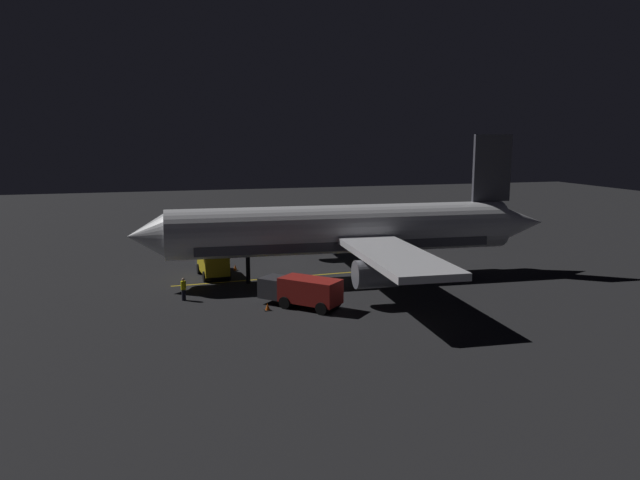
# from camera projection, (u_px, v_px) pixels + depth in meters

# --- Properties ---
(ground_plane) EXTENTS (180.00, 180.00, 0.20)m
(ground_plane) POSITION_uv_depth(u_px,v_px,m) (342.00, 279.00, 52.98)
(ground_plane) COLOR black
(apron_guide_stripe) EXTENTS (1.36, 21.10, 0.01)m
(apron_guide_stripe) POSITION_uv_depth(u_px,v_px,m) (293.00, 277.00, 53.50)
(apron_guide_stripe) COLOR gold
(apron_guide_stripe) RESTS_ON ground_plane
(airliner) EXTENTS (33.37, 37.28, 12.44)m
(airliner) POSITION_uv_depth(u_px,v_px,m) (349.00, 231.00, 52.37)
(airliner) COLOR white
(airliner) RESTS_ON ground_plane
(baggage_truck) EXTENTS (6.52, 2.61, 2.29)m
(baggage_truck) POSITION_uv_depth(u_px,v_px,m) (212.00, 262.00, 53.91)
(baggage_truck) COLOR gold
(baggage_truck) RESTS_ON ground_plane
(catering_truck) EXTENTS (5.84, 5.76, 2.20)m
(catering_truck) POSITION_uv_depth(u_px,v_px,m) (302.00, 291.00, 43.92)
(catering_truck) COLOR maroon
(catering_truck) RESTS_ON ground_plane
(ground_crew_worker) EXTENTS (0.40, 0.40, 1.74)m
(ground_crew_worker) POSITION_uv_depth(u_px,v_px,m) (183.00, 289.00, 45.74)
(ground_crew_worker) COLOR black
(ground_crew_worker) RESTS_ON ground_plane
(traffic_cone_near_left) EXTENTS (0.50, 0.50, 0.55)m
(traffic_cone_near_left) POSITION_uv_depth(u_px,v_px,m) (268.00, 307.00, 43.23)
(traffic_cone_near_left) COLOR #EA590F
(traffic_cone_near_left) RESTS_ON ground_plane
(traffic_cone_near_right) EXTENTS (0.50, 0.50, 0.55)m
(traffic_cone_near_right) POSITION_uv_depth(u_px,v_px,m) (306.00, 281.00, 50.96)
(traffic_cone_near_right) COLOR #EA590F
(traffic_cone_near_right) RESTS_ON ground_plane
(traffic_cone_under_wing) EXTENTS (0.50, 0.50, 0.55)m
(traffic_cone_under_wing) POSITION_uv_depth(u_px,v_px,m) (235.00, 268.00, 56.01)
(traffic_cone_under_wing) COLOR #EA590F
(traffic_cone_under_wing) RESTS_ON ground_plane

